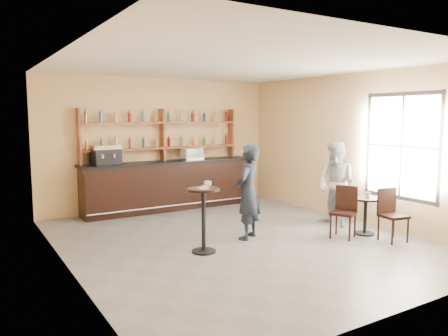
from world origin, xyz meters
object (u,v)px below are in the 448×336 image
pastry_case (192,154)px  pedestal_table (204,220)px  man_main (248,192)px  chair_south (394,215)px  bar_counter (171,185)px  cafe_table (365,216)px  patron_second (336,184)px  chair_west (343,212)px  espresso_machine (106,155)px

pastry_case → pedestal_table: size_ratio=0.44×
pastry_case → man_main: size_ratio=0.27×
man_main → pedestal_table: bearing=-18.9°
pastry_case → man_main: man_main is taller
chair_south → man_main: bearing=153.9°
bar_counter → man_main: 3.17m
man_main → cafe_table: 2.37m
patron_second → chair_west: bearing=-41.8°
espresso_machine → patron_second: patron_second is taller
cafe_table → chair_south: size_ratio=0.75×
espresso_machine → pedestal_table: (0.60, -3.46, -0.86)m
pastry_case → patron_second: (1.65, -3.32, -0.45)m
espresso_machine → man_main: size_ratio=0.35×
espresso_machine → cafe_table: size_ratio=0.85×
chair_south → espresso_machine: bearing=138.9°
espresso_machine → pedestal_table: espresso_machine is taller
bar_counter → chair_west: size_ratio=4.53×
pastry_case → chair_west: pastry_case is taller
pastry_case → chair_west: 4.28m
pedestal_table → man_main: 1.19m
man_main → bar_counter: bearing=-121.9°
espresso_machine → pastry_case: espresso_machine is taller
chair_west → chair_south: size_ratio=1.01×
pedestal_table → chair_west: pedestal_table is taller
bar_counter → man_main: (0.13, -3.16, 0.29)m
bar_counter → espresso_machine: 1.77m
man_main → cafe_table: man_main is taller
chair_west → chair_south: chair_west is taller
patron_second → pedestal_table: bearing=-92.3°
chair_south → patron_second: bearing=101.6°
pastry_case → cafe_table: pastry_case is taller
espresso_machine → patron_second: size_ratio=0.35×
espresso_machine → patron_second: 5.09m
espresso_machine → chair_west: (3.26, -4.05, -0.93)m
man_main → chair_west: bearing=115.9°
espresso_machine → pastry_case: (2.16, 0.00, -0.07)m
pedestal_table → cafe_table: pedestal_table is taller
man_main → patron_second: size_ratio=1.00×
pastry_case → man_main: (-0.46, -3.16, -0.45)m
pastry_case → pedestal_table: 3.88m
pedestal_table → chair_west: size_ratio=1.13×
pastry_case → cafe_table: (1.65, -4.10, -0.97)m
bar_counter → chair_west: bearing=-67.4°
pedestal_table → chair_west: (2.66, -0.59, -0.06)m
espresso_machine → pastry_case: size_ratio=1.27×
cafe_table → patron_second: patron_second is taller
cafe_table → chair_west: chair_west is taller
espresso_machine → cafe_table: 5.70m
pedestal_table → cafe_table: size_ratio=1.51×
man_main → chair_south: man_main is taller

